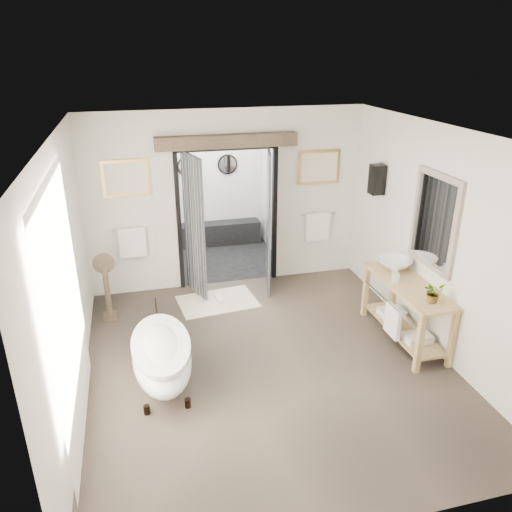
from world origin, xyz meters
The scene contains 13 objects.
ground_plane centered at (0.00, 0.00, 0.00)m, with size 5.00×5.00×0.00m, color brown.
room_shell centered at (-0.04, -0.13, 1.86)m, with size 4.52×5.02×2.91m.
shower_room centered at (0.00, 3.99, 0.91)m, with size 2.22×2.01×2.51m.
back_wall_dressing centered at (0.00, 2.32, 1.56)m, with size 3.82×0.79×2.52m.
clawfoot_tub centered at (-1.32, -0.05, 0.37)m, with size 0.69×1.54×0.75m.
vanity centered at (1.95, 0.10, 0.51)m, with size 0.57×1.60×0.85m.
pedestal_mirror centered at (-1.97, 1.68, 0.45)m, with size 0.31×0.20×1.05m.
rug centered at (-0.33, 1.80, 0.01)m, with size 1.20×0.80×0.01m, color beige.
slippers centered at (-0.41, 1.83, 0.04)m, with size 0.38×0.28×0.05m.
basin centered at (2.00, 0.55, 0.93)m, with size 0.49×0.49×0.17m, color white.
plant centered at (1.98, -0.43, 0.98)m, with size 0.24×0.21×0.27m, color gray.
soap_bottle_a centered at (1.83, 0.21, 0.94)m, with size 0.08×0.09×0.19m, color gray.
soap_bottle_b centered at (1.98, 0.80, 0.93)m, with size 0.12×0.12×0.16m, color gray.
Camera 1 is at (-1.46, -5.17, 3.75)m, focal length 35.00 mm.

